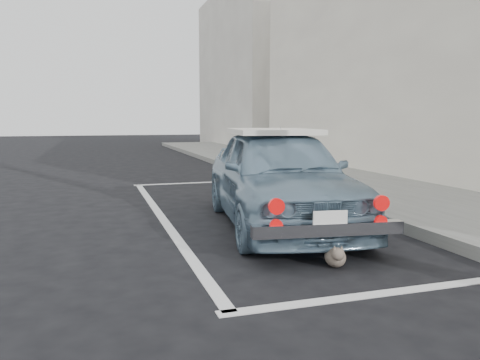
# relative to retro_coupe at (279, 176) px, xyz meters

# --- Properties ---
(ground) EXTENTS (80.00, 80.00, 0.00)m
(ground) POSITION_rel_retro_coupe_xyz_m (-0.53, -2.08, -0.66)
(ground) COLOR black
(ground) RESTS_ON ground
(sidewalk) EXTENTS (2.80, 40.00, 0.15)m
(sidewalk) POSITION_rel_retro_coupe_xyz_m (2.67, -0.08, -0.59)
(sidewalk) COLOR #64635F
(sidewalk) RESTS_ON ground
(building_far) EXTENTS (3.50, 10.00, 8.00)m
(building_far) POSITION_rel_retro_coupe_xyz_m (5.82, 17.92, 3.34)
(building_far) COLOR #B6B0A5
(building_far) RESTS_ON ground
(pline_rear) EXTENTS (3.00, 0.12, 0.01)m
(pline_rear) POSITION_rel_retro_coupe_xyz_m (-0.03, -2.58, -0.66)
(pline_rear) COLOR silver
(pline_rear) RESTS_ON ground
(pline_front) EXTENTS (3.00, 0.12, 0.01)m
(pline_front) POSITION_rel_retro_coupe_xyz_m (-0.03, 4.42, -0.66)
(pline_front) COLOR silver
(pline_front) RESTS_ON ground
(pline_side) EXTENTS (0.12, 7.00, 0.01)m
(pline_side) POSITION_rel_retro_coupe_xyz_m (-1.43, 0.92, -0.66)
(pline_side) COLOR silver
(pline_side) RESTS_ON ground
(retro_coupe) EXTENTS (2.06, 4.03, 1.31)m
(retro_coupe) POSITION_rel_retro_coupe_xyz_m (0.00, 0.00, 0.00)
(retro_coupe) COLOR #6D8BA1
(retro_coupe) RESTS_ON ground
(cat) EXTENTS (0.29, 0.43, 0.25)m
(cat) POSITION_rel_retro_coupe_xyz_m (-0.16, -1.85, -0.55)
(cat) COLOR brown
(cat) RESTS_ON ground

